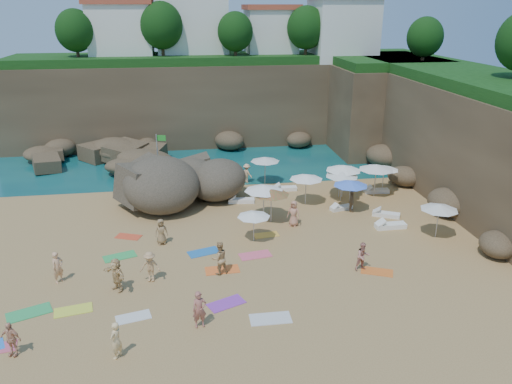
{
  "coord_description": "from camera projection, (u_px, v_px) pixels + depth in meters",
  "views": [
    {
      "loc": [
        -2.54,
        -27.05,
        13.38
      ],
      "look_at": [
        2.0,
        3.0,
        2.0
      ],
      "focal_mm": 35.0,
      "sensor_mm": 36.0,
      "label": 1
    }
  ],
  "objects": [
    {
      "name": "person_stand_5",
      "position": [
        139.0,
        183.0,
        37.4
      ],
      "size": [
        1.76,
        1.2,
        1.85
      ],
      "primitive_type": "imported",
      "rotation": [
        0.0,
        0.0,
        0.45
      ],
      "color": "#A96E54",
      "rests_on": "ground"
    },
    {
      "name": "person_stand_0",
      "position": [
        58.0,
        267.0,
        25.45
      ],
      "size": [
        0.71,
        0.73,
        1.69
      ],
      "primitive_type": "imported",
      "rotation": [
        0.0,
        0.0,
        0.84
      ],
      "color": "#E4A777",
      "rests_on": "ground"
    },
    {
      "name": "towel_12",
      "position": [
        266.0,
        235.0,
        30.99
      ],
      "size": [
        1.62,
        0.94,
        0.03
      ],
      "primitive_type": "cube",
      "rotation": [
        0.0,
        0.0,
        0.11
      ],
      "color": "gold",
      "rests_on": "ground"
    },
    {
      "name": "marina_masts",
      "position": [
        52.0,
        107.0,
        54.52
      ],
      "size": [
        3.1,
        0.1,
        6.0
      ],
      "color": "white",
      "rests_on": "ground"
    },
    {
      "name": "lounger_0",
      "position": [
        285.0,
        189.0,
        38.46
      ],
      "size": [
        1.84,
        0.66,
        0.28
      ],
      "primitive_type": "cube",
      "rotation": [
        0.0,
        0.0,
        -0.03
      ],
      "color": "white",
      "rests_on": "ground"
    },
    {
      "name": "towel_7",
      "position": [
        128.0,
        237.0,
        30.76
      ],
      "size": [
        1.72,
        1.28,
        0.03
      ],
      "primitive_type": "cube",
      "rotation": [
        0.0,
        0.0,
        -0.38
      ],
      "color": "#E04727",
      "rests_on": "ground"
    },
    {
      "name": "parasol_6",
      "position": [
        271.0,
        192.0,
        32.2
      ],
      "size": [
        2.41,
        2.41,
        2.28
      ],
      "color": "silver",
      "rests_on": "ground"
    },
    {
      "name": "person_stand_4",
      "position": [
        294.0,
        213.0,
        32.05
      ],
      "size": [
        0.94,
        0.84,
        1.7
      ],
      "primitive_type": "imported",
      "rotation": [
        0.0,
        0.0,
        -0.59
      ],
      "color": "tan",
      "rests_on": "ground"
    },
    {
      "name": "towel_11",
      "position": [
        120.0,
        256.0,
        28.32
      ],
      "size": [
        1.99,
        1.44,
        0.03
      ],
      "primitive_type": "cube",
      "rotation": [
        0.0,
        0.0,
        0.33
      ],
      "color": "green",
      "rests_on": "ground"
    },
    {
      "name": "clifftop_trees",
      "position": [
        259.0,
        31.0,
        44.89
      ],
      "size": [
        35.6,
        23.82,
        4.4
      ],
      "color": "#11380F",
      "rests_on": "ground"
    },
    {
      "name": "lounger_1",
      "position": [
        241.0,
        201.0,
        36.09
      ],
      "size": [
        1.93,
        0.84,
        0.29
      ],
      "primitive_type": "cube",
      "rotation": [
        0.0,
        0.0,
        -0.12
      ],
      "color": "white",
      "rests_on": "ground"
    },
    {
      "name": "towel_10",
      "position": [
        377.0,
        272.0,
        26.72
      ],
      "size": [
        1.86,
        1.44,
        0.03
      ],
      "primitive_type": "cube",
      "rotation": [
        0.0,
        0.0,
        -0.41
      ],
      "color": "orange",
      "rests_on": "ground"
    },
    {
      "name": "parasol_2",
      "position": [
        376.0,
        167.0,
        36.63
      ],
      "size": [
        2.6,
        2.6,
        2.45
      ],
      "color": "silver",
      "rests_on": "ground"
    },
    {
      "name": "person_stand_1",
      "position": [
        219.0,
        258.0,
        26.23
      ],
      "size": [
        1.06,
        0.94,
        1.83
      ],
      "primitive_type": "imported",
      "rotation": [
        0.0,
        0.0,
        3.46
      ],
      "color": "tan",
      "rests_on": "ground"
    },
    {
      "name": "parasol_8",
      "position": [
        340.0,
        173.0,
        36.57
      ],
      "size": [
        2.11,
        2.11,
        2.0
      ],
      "color": "silver",
      "rests_on": "ground"
    },
    {
      "name": "person_lie_1",
      "position": [
        13.0,
        351.0,
        20.29
      ],
      "size": [
        1.36,
        1.73,
        0.37
      ],
      "primitive_type": "imported",
      "rotation": [
        0.0,
        0.0,
        -0.35
      ],
      "color": "#E1A380",
      "rests_on": "ground"
    },
    {
      "name": "parasol_1",
      "position": [
        342.0,
        174.0,
        35.74
      ],
      "size": [
        2.35,
        2.35,
        2.23
      ],
      "color": "silver",
      "rests_on": "ground"
    },
    {
      "name": "parasol_5",
      "position": [
        264.0,
        188.0,
        32.5
      ],
      "size": [
        2.57,
        2.57,
        2.43
      ],
      "color": "silver",
      "rests_on": "ground"
    },
    {
      "name": "towel_13",
      "position": [
        270.0,
        319.0,
        22.69
      ],
      "size": [
        1.89,
        0.96,
        0.03
      ],
      "primitive_type": "cube",
      "rotation": [
        0.0,
        0.0,
        -0.01
      ],
      "color": "silver",
      "rests_on": "ground"
    },
    {
      "name": "cliff_right",
      "position": [
        462.0,
        134.0,
        38.76
      ],
      "size": [
        8.0,
        30.0,
        8.0
      ],
      "primitive_type": "cube",
      "color": "brown",
      "rests_on": "ground"
    },
    {
      "name": "person_lie_0",
      "position": [
        151.0,
        278.0,
        25.73
      ],
      "size": [
        1.32,
        1.79,
        0.44
      ],
      "primitive_type": "imported",
      "rotation": [
        0.0,
        0.0,
        -0.17
      ],
      "color": "tan",
      "rests_on": "ground"
    },
    {
      "name": "parasol_3",
      "position": [
        384.0,
        168.0,
        37.63
      ],
      "size": [
        2.2,
        2.2,
        2.08
      ],
      "color": "silver",
      "rests_on": "ground"
    },
    {
      "name": "towel_6",
      "position": [
        226.0,
        303.0,
        23.85
      ],
      "size": [
        1.96,
        1.51,
        0.03
      ],
      "primitive_type": "cube",
      "rotation": [
        0.0,
        0.0,
        0.41
      ],
      "color": "purple",
      "rests_on": "ground"
    },
    {
      "name": "lounger_2",
      "position": [
        377.0,
        191.0,
        37.99
      ],
      "size": [
        1.89,
        0.76,
        0.29
      ],
      "primitive_type": "cube",
      "rotation": [
        0.0,
        0.0,
        -0.08
      ],
      "color": "silver",
      "rests_on": "ground"
    },
    {
      "name": "cliff_back",
      "position": [
        225.0,
        101.0,
        52.13
      ],
      "size": [
        44.0,
        8.0,
        8.0
      ],
      "primitive_type": "cube",
      "color": "brown",
      "rests_on": "ground"
    },
    {
      "name": "rock_outcrop",
      "position": [
        189.0,
        197.0,
        37.13
      ],
      "size": [
        9.14,
        7.26,
        3.4
      ],
      "primitive_type": null,
      "rotation": [
        0.0,
        0.0,
        0.11
      ],
      "color": "brown",
      "rests_on": "ground"
    },
    {
      "name": "parasol_10",
      "position": [
        351.0,
        183.0,
        33.94
      ],
      "size": [
        2.37,
        2.37,
        2.24
      ],
      "color": "silver",
      "rests_on": "ground"
    },
    {
      "name": "person_stand_3",
      "position": [
        351.0,
        201.0,
        34.27
      ],
      "size": [
        0.48,
        0.94,
        1.53
      ],
      "primitive_type": "imported",
      "rotation": [
        0.0,
        0.0,
        1.45
      ],
      "color": "olive",
      "rests_on": "ground"
    },
    {
      "name": "parasol_7",
      "position": [
        306.0,
        177.0,
        35.16
      ],
      "size": [
        2.37,
        2.37,
        2.24
      ],
      "color": "silver",
      "rests_on": "ground"
    },
    {
      "name": "seawater",
      "position": [
        204.0,
        128.0,
        57.88
      ],
      "size": [
        120.0,
        120.0,
        0.0
      ],
      "primitive_type": "plane",
      "color": "#0C4751",
      "rests_on": "ground"
    },
    {
      "name": "flag_pole",
      "position": [
        159.0,
        152.0,
        39.44
      ],
      "size": [
        0.77,
        0.21,
        3.97
      ],
      "color": "silver",
      "rests_on": "ground"
    },
    {
      "name": "parasol_9",
      "position": [
        254.0,
        214.0,
        29.66
      ],
      "size": [
        2.0,
        2.0,
        1.89
      ],
      "color": "silver",
      "rests_on": "ground"
    },
    {
      "name": "towel_4",
      "position": [
        73.0,
        310.0,
        23.32
      ],
      "size": [
        1.84,
        1.16,
        0.03
      ],
      "primitive_type": "cube",
      "rotation": [
        0.0,
        0.0,
        0.19
      ],
      "color": "#DDE93D",
      "rests_on": "ground"
    },
    {
      "name": "parasol_0",
      "position": [
        265.0,
        159.0,
        39.35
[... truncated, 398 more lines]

